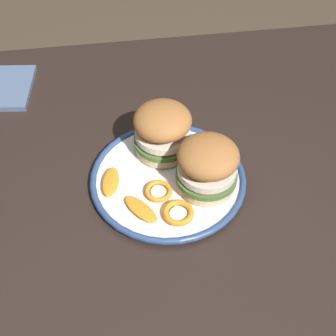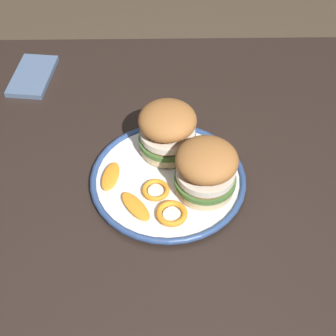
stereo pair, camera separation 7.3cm
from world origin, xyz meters
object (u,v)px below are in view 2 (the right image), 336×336
object	(u,v)px
dining_table	(192,219)
sandwich_half_left	(167,129)
dinner_plate	(168,179)
sandwich_half_right	(206,169)

from	to	relation	value
dining_table	sandwich_half_left	xyz separation A→B (m)	(0.05, -0.09, 0.15)
dinner_plate	sandwich_half_left	xyz separation A→B (m)	(-0.00, -0.07, 0.06)
sandwich_half_left	sandwich_half_right	distance (m)	0.12
sandwich_half_left	dining_table	bearing A→B (deg)	116.66
sandwich_half_right	dining_table	bearing A→B (deg)	-15.74
dinner_plate	sandwich_half_right	xyz separation A→B (m)	(-0.07, 0.03, 0.06)
dining_table	sandwich_half_right	xyz separation A→B (m)	(-0.02, 0.01, 0.15)
dining_table	sandwich_half_left	bearing A→B (deg)	-63.34
dinner_plate	sandwich_half_left	bearing A→B (deg)	-90.04
sandwich_half_left	sandwich_half_right	world-z (taller)	same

